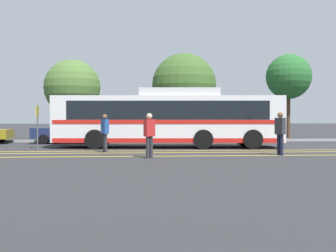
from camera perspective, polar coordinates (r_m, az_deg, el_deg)
ground_plane at (r=21.65m, az=2.31°, el=-3.05°), size 220.00×220.00×0.00m
lane_strip_0 at (r=19.05m, az=0.46°, el=-3.60°), size 32.02×0.20×0.01m
lane_strip_1 at (r=17.96m, az=0.73°, el=-3.88°), size 32.02×0.20×0.01m
lane_strip_2 at (r=16.30m, az=1.22°, el=-4.38°), size 32.02×0.20×0.01m
curb_strip at (r=26.58m, az=-0.80°, el=-2.13°), size 40.02×0.36×0.15m
transit_bus at (r=21.18m, az=0.06°, el=1.15°), size 12.46×3.40×3.16m
parked_car_1 at (r=25.62m, az=-14.10°, el=-0.76°), size 4.44×2.05×1.49m
pedestrian_0 at (r=17.25m, az=15.97°, el=-0.63°), size 0.40×0.47×1.83m
pedestrian_1 at (r=18.37m, az=-9.15°, el=-0.65°), size 0.41×0.47×1.76m
pedestrian_2 at (r=15.44m, az=-2.72°, el=-0.94°), size 0.47×0.43×1.76m
bus_stop_sign at (r=21.35m, az=-18.42°, el=0.70°), size 0.07×0.40×2.26m
tree_0 at (r=33.16m, az=17.11°, el=6.83°), size 3.59×3.59×6.73m
tree_1 at (r=31.07m, az=-13.70°, el=5.43°), size 4.27×4.27×6.08m
tree_3 at (r=30.55m, az=2.35°, el=5.89°), size 4.96×4.96×6.61m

